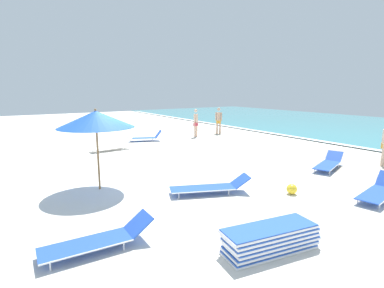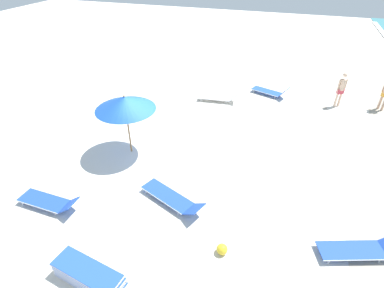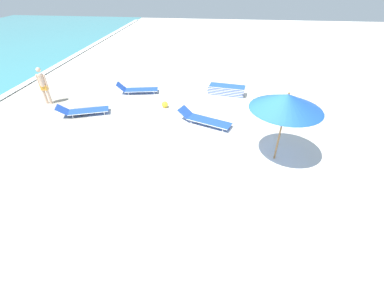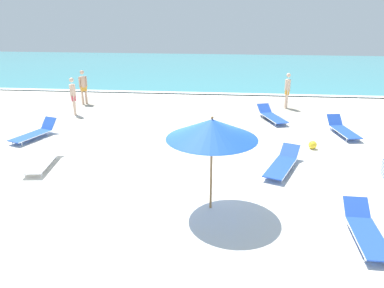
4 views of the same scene
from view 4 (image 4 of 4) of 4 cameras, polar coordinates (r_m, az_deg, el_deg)
ground_plane at (r=11.00m, az=0.67°, el=-6.44°), size 60.00×60.00×0.16m
ocean_water at (r=30.94m, az=4.06°, el=11.37°), size 60.00×18.56×0.07m
beach_umbrella at (r=8.90m, az=3.06°, el=2.26°), size 2.22×2.22×2.44m
sun_lounger_under_umbrella at (r=16.17m, az=22.01°, el=2.11°), size 0.96×2.15×0.57m
sun_lounger_beside_umbrella at (r=17.24m, az=12.07°, el=4.23°), size 1.28×2.23×0.52m
sun_lounger_near_water_left at (r=9.33m, az=25.00°, el=-11.84°), size 0.67×2.09×0.51m
sun_lounger_near_water_right at (r=13.01m, az=-21.73°, el=-2.15°), size 0.82×2.12×0.57m
sun_lounger_mid_beach_solo at (r=15.79m, az=-22.87°, el=1.59°), size 1.25×2.05×0.62m
sun_lounger_mid_beach_pair_a at (r=12.12m, az=13.61°, el=-2.91°), size 1.43×2.37×0.50m
beachgoer_wading_adult at (r=18.37m, az=-17.68°, el=7.26°), size 0.30×0.41×1.76m
beachgoer_shoreline_child at (r=20.32m, az=-16.25°, el=8.61°), size 0.34×0.35×1.76m
beachgoer_strolling_adult at (r=19.30m, az=14.33°, el=8.19°), size 0.27×0.45×1.76m
beach_ball at (r=14.17m, az=17.91°, el=-0.13°), size 0.30×0.30×0.30m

